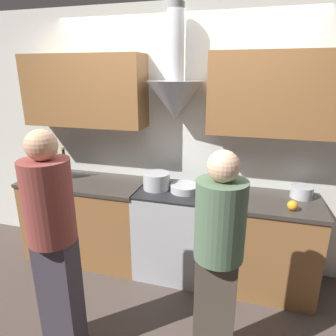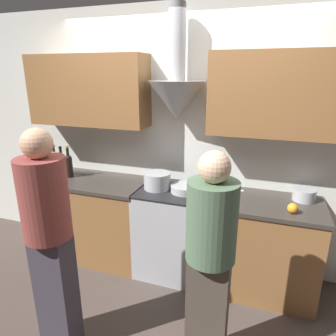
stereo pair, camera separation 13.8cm
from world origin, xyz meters
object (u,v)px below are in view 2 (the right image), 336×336
wine_bottle_4 (69,165)px  saucepan (304,195)px  stock_pot (157,181)px  orange_fruit (293,208)px  person_foreground_left (49,235)px  person_foreground_right (210,259)px  mixing_bowl (185,188)px  wine_bottle_2 (55,163)px  wine_bottle_3 (62,164)px  wine_bottle_1 (49,163)px  wine_bottle_0 (42,162)px  stove_range (171,230)px

wine_bottle_4 → saucepan: wine_bottle_4 is taller
stock_pot → orange_fruit: 1.24m
person_foreground_left → person_foreground_right: 1.09m
mixing_bowl → stock_pot: bearing=-179.9°
mixing_bowl → wine_bottle_4: bearing=179.6°
wine_bottle_2 → saucepan: (2.53, 0.14, -0.09)m
wine_bottle_3 → person_foreground_left: person_foreground_left is taller
wine_bottle_4 → person_foreground_left: person_foreground_left is taller
wine_bottle_1 → wine_bottle_4: bearing=-1.6°
wine_bottle_3 → wine_bottle_4: (0.08, 0.01, 0.00)m
orange_fruit → person_foreground_left: 1.86m
person_foreground_left → person_foreground_right: person_foreground_left is taller
stock_pot → wine_bottle_1: bearing=179.3°
wine_bottle_0 → saucepan: size_ratio=1.64×
wine_bottle_3 → saucepan: bearing=3.5°
wine_bottle_1 → stove_range: bearing=-0.1°
person_foreground_right → person_foreground_left: bearing=-171.8°
person_foreground_right → stock_pot: bearing=126.7°
person_foreground_left → wine_bottle_3: bearing=123.6°
person_foreground_right → orange_fruit: bearing=57.5°
person_foreground_left → orange_fruit: bearing=31.1°
stove_range → wine_bottle_0: 1.62m
saucepan → wine_bottle_0: bearing=-176.8°
orange_fruit → stock_pot: bearing=172.8°
stove_range → wine_bottle_1: wine_bottle_1 is taller
wine_bottle_0 → wine_bottle_1: 0.09m
stove_range → wine_bottle_4: size_ratio=2.58×
saucepan → person_foreground_left: 2.11m
orange_fruit → wine_bottle_3: bearing=176.1°
stove_range → person_foreground_left: size_ratio=0.54×
mixing_bowl → orange_fruit: 0.96m
saucepan → person_foreground_right: (-0.62, -1.11, -0.08)m
stock_pot → orange_fruit: stock_pot is taller
stove_range → saucepan: bearing=6.6°
stock_pot → person_foreground_left: size_ratio=0.16×
wine_bottle_0 → person_foreground_left: person_foreground_left is taller
stove_range → person_foreground_left: (-0.50, -1.13, 0.47)m
wine_bottle_3 → saucepan: size_ratio=1.71×
mixing_bowl → person_foreground_right: bearing=-65.7°
orange_fruit → saucepan: (0.11, 0.31, 0.01)m
wine_bottle_0 → wine_bottle_2: (0.17, 0.01, 0.01)m
orange_fruit → person_foreground_left: person_foreground_left is taller
wine_bottle_0 → person_foreground_right: person_foreground_right is taller
wine_bottle_2 → person_foreground_left: (0.83, -1.12, -0.11)m
saucepan → person_foreground_right: size_ratio=0.12×
wine_bottle_4 → person_foreground_left: 1.31m
wine_bottle_2 → person_foreground_right: 2.15m
mixing_bowl → orange_fruit: orange_fruit is taller
stock_pot → wine_bottle_3: bearing=179.9°
wine_bottle_2 → person_foreground_right: size_ratio=0.22×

